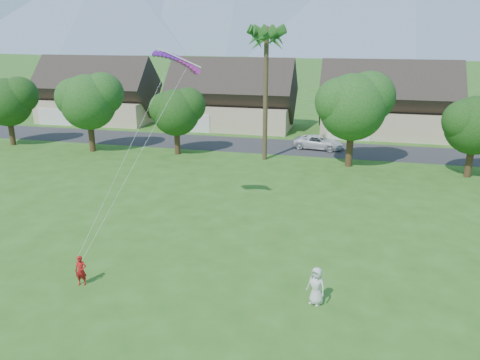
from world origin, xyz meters
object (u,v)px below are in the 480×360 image
(parked_car, at_px, (318,142))
(parafoil_kite, at_px, (178,59))
(kite_flyer, at_px, (81,271))
(watcher, at_px, (316,286))

(parked_car, bearing_deg, parafoil_kite, 170.34)
(kite_flyer, height_order, parked_car, kite_flyer)
(parafoil_kite, bearing_deg, watcher, -66.76)
(kite_flyer, bearing_deg, parafoil_kite, 63.42)
(watcher, bearing_deg, parked_car, 120.25)
(kite_flyer, height_order, watcher, watcher)
(watcher, distance_m, parafoil_kite, 15.34)
(kite_flyer, distance_m, parafoil_kite, 13.18)
(parked_car, distance_m, parafoil_kite, 25.10)
(watcher, distance_m, parked_car, 29.90)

